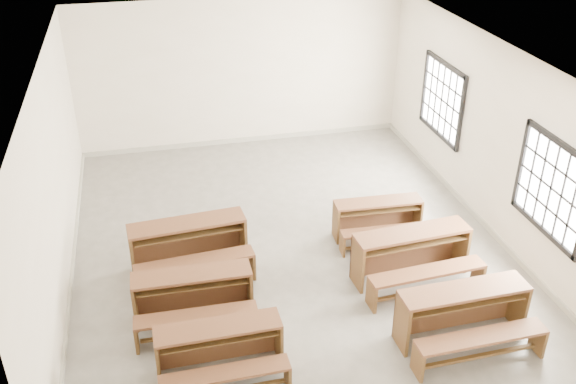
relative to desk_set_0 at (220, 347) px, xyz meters
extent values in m
plane|color=gray|center=(1.51, 2.66, -0.41)|extent=(8.50, 8.50, 0.00)
cube|color=white|center=(1.51, 2.66, 2.76)|extent=(7.00, 8.50, 0.05)
cube|color=beige|center=(1.51, 6.89, 1.19)|extent=(7.00, 0.05, 3.20)
cube|color=beige|center=(1.51, -1.56, 1.19)|extent=(7.00, 0.05, 3.20)
cube|color=beige|center=(-1.96, 2.66, 1.19)|extent=(0.05, 8.50, 3.20)
cube|color=beige|center=(4.99, 2.66, 1.19)|extent=(0.05, 8.50, 3.20)
cube|color=gray|center=(1.51, 6.89, -0.36)|extent=(7.00, 0.04, 0.10)
cube|color=gray|center=(-1.97, 2.66, -0.36)|extent=(0.04, 8.50, 0.10)
cube|color=gray|center=(4.99, 2.66, -0.36)|extent=(0.04, 8.50, 0.10)
cube|color=white|center=(4.98, 0.86, 1.19)|extent=(0.02, 1.50, 1.30)
cube|color=black|center=(4.96, 0.86, 1.88)|extent=(0.06, 1.62, 0.08)
cube|color=black|center=(4.96, 0.86, 0.50)|extent=(0.06, 1.62, 0.08)
cube|color=black|center=(4.96, 1.65, 1.19)|extent=(0.06, 0.08, 1.46)
cube|color=white|center=(4.98, 4.46, 1.19)|extent=(0.02, 1.50, 1.30)
cube|color=black|center=(4.96, 4.46, 1.88)|extent=(0.06, 1.62, 0.08)
cube|color=black|center=(4.96, 4.46, 0.50)|extent=(0.06, 1.62, 0.08)
cube|color=black|center=(4.96, 3.67, 1.19)|extent=(0.06, 0.08, 1.46)
cube|color=black|center=(4.96, 5.25, 1.19)|extent=(0.06, 0.08, 1.46)
cube|color=brown|center=(0.00, 0.05, 0.28)|extent=(1.58, 0.41, 0.04)
cube|color=brown|center=(0.00, 0.23, -0.08)|extent=(1.58, 0.05, 0.67)
cube|color=brown|center=(-0.77, 0.04, -0.08)|extent=(0.04, 0.40, 0.67)
cube|color=brown|center=(0.77, 0.06, -0.08)|extent=(0.04, 0.40, 0.67)
cube|color=brown|center=(0.00, 0.03, 0.14)|extent=(1.47, 0.31, 0.02)
cube|color=brown|center=(0.00, -0.43, -0.02)|extent=(1.58, 0.29, 0.04)
cube|color=brown|center=(0.77, -0.43, -0.23)|extent=(0.04, 0.28, 0.38)
cube|color=brown|center=(-0.21, 1.19, 0.31)|extent=(1.66, 0.45, 0.04)
cube|color=brown|center=(-0.20, 1.37, -0.06)|extent=(1.65, 0.08, 0.70)
cube|color=brown|center=(-1.01, 1.20, -0.06)|extent=(0.05, 0.41, 0.70)
cube|color=brown|center=(0.60, 1.17, -0.06)|extent=(0.05, 0.41, 0.70)
cube|color=brown|center=(-0.21, 1.16, 0.16)|extent=(1.53, 0.34, 0.02)
cube|color=brown|center=(-0.22, 0.68, 0.00)|extent=(1.66, 0.33, 0.04)
cube|color=brown|center=(-1.03, 0.70, -0.22)|extent=(0.05, 0.29, 0.39)
cube|color=brown|center=(0.59, 0.66, -0.22)|extent=(0.05, 0.29, 0.39)
cube|color=brown|center=(-0.22, 0.68, -0.31)|extent=(1.53, 0.09, 0.04)
cube|color=brown|center=(-0.15, 2.43, 0.37)|extent=(1.83, 0.59, 0.05)
cube|color=brown|center=(-0.16, 2.63, -0.03)|extent=(1.80, 0.18, 0.77)
cube|color=brown|center=(-1.02, 2.36, -0.03)|extent=(0.08, 0.45, 0.77)
cube|color=brown|center=(0.73, 2.50, -0.03)|extent=(0.08, 0.45, 0.77)
cube|color=brown|center=(-0.15, 2.41, 0.22)|extent=(1.69, 0.47, 0.02)
cube|color=brown|center=(-0.11, 1.88, 0.04)|extent=(1.82, 0.45, 0.05)
cube|color=brown|center=(-0.98, 1.81, -0.20)|extent=(0.07, 0.32, 0.43)
cube|color=brown|center=(0.77, 1.95, -0.20)|extent=(0.07, 0.32, 0.43)
cube|color=brown|center=(-0.11, 1.88, -0.30)|extent=(1.67, 0.18, 0.05)
cube|color=brown|center=(3.26, -0.07, 0.36)|extent=(1.77, 0.48, 0.04)
cube|color=brown|center=(3.25, 0.13, -0.04)|extent=(1.76, 0.08, 0.75)
cube|color=brown|center=(2.40, -0.09, -0.04)|extent=(0.05, 0.44, 0.75)
cube|color=brown|center=(4.12, -0.05, -0.04)|extent=(0.05, 0.44, 0.75)
cube|color=brown|center=(3.26, -0.09, 0.20)|extent=(1.64, 0.36, 0.02)
cube|color=brown|center=(3.27, -0.61, 0.03)|extent=(1.77, 0.35, 0.04)
cube|color=brown|center=(2.41, -0.63, -0.21)|extent=(0.05, 0.31, 0.42)
cube|color=brown|center=(4.13, -0.59, -0.21)|extent=(0.05, 0.31, 0.42)
cube|color=brown|center=(3.27, -0.61, -0.30)|extent=(1.63, 0.09, 0.04)
cube|color=brown|center=(3.14, 1.38, 0.37)|extent=(1.82, 0.57, 0.04)
cube|color=brown|center=(3.12, 1.58, -0.03)|extent=(1.80, 0.17, 0.76)
cube|color=brown|center=(2.26, 1.32, -0.03)|extent=(0.08, 0.45, 0.76)
cube|color=brown|center=(4.01, 1.44, -0.03)|extent=(0.08, 0.45, 0.76)
cube|color=brown|center=(3.14, 1.36, 0.21)|extent=(1.68, 0.45, 0.02)
cube|color=brown|center=(3.17, 0.83, 0.03)|extent=(1.81, 0.44, 0.04)
cube|color=brown|center=(2.30, 0.77, -0.20)|extent=(0.07, 0.32, 0.43)
cube|color=brown|center=(4.05, 0.89, -0.20)|extent=(0.07, 0.32, 0.43)
cube|color=brown|center=(3.17, 0.83, -0.30)|extent=(1.66, 0.17, 0.04)
cube|color=brown|center=(3.05, 2.60, 0.23)|extent=(1.50, 0.44, 0.04)
cube|color=brown|center=(3.06, 2.76, -0.10)|extent=(1.48, 0.11, 0.63)
cube|color=brown|center=(2.33, 2.63, -0.10)|extent=(0.06, 0.37, 0.63)
cube|color=brown|center=(3.78, 2.56, -0.10)|extent=(0.06, 0.37, 0.63)
cube|color=brown|center=(3.05, 2.58, 0.10)|extent=(1.38, 0.34, 0.02)
cube|color=brown|center=(3.03, 2.14, -0.04)|extent=(1.49, 0.33, 0.04)
cube|color=brown|center=(2.31, 2.18, -0.24)|extent=(0.05, 0.26, 0.35)
cube|color=brown|center=(3.75, 2.11, -0.24)|extent=(0.05, 0.26, 0.35)
cube|color=brown|center=(3.03, 2.14, -0.32)|extent=(1.37, 0.11, 0.04)
camera|label=1|loc=(-0.57, -6.08, 5.59)|focal=40.00mm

